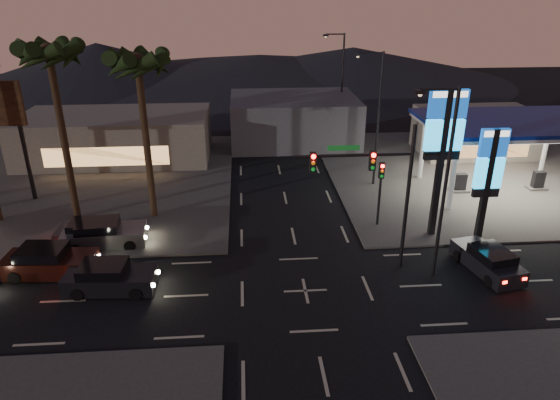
{
  "coord_description": "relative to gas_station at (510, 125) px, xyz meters",
  "views": [
    {
      "loc": [
        -2.9,
        -21.21,
        14.33
      ],
      "look_at": [
        -0.93,
        4.76,
        3.0
      ],
      "focal_mm": 32.0,
      "sensor_mm": 36.0,
      "label": 1
    }
  ],
  "objects": [
    {
      "name": "ground",
      "position": [
        -16.0,
        -12.0,
        -5.08
      ],
      "size": [
        140.0,
        140.0,
        0.0
      ],
      "primitive_type": "plane",
      "color": "black",
      "rests_on": "ground"
    },
    {
      "name": "corner_lot_ne",
      "position": [
        0.0,
        4.0,
        -5.02
      ],
      "size": [
        24.0,
        24.0,
        0.12
      ],
      "primitive_type": "cube",
      "color": "#47443F",
      "rests_on": "ground"
    },
    {
      "name": "gas_station",
      "position": [
        0.0,
        0.0,
        0.0
      ],
      "size": [
        12.2,
        8.2,
        5.47
      ],
      "color": "silver",
      "rests_on": "ground"
    },
    {
      "name": "pylon_sign_tall",
      "position": [
        -7.5,
        -6.5,
        1.31
      ],
      "size": [
        2.2,
        0.35,
        9.0
      ],
      "color": "black",
      "rests_on": "ground"
    },
    {
      "name": "suv_station",
      "position": [
        -5.99,
        -10.88,
        -4.41
      ],
      "size": [
        2.62,
        4.56,
        1.44
      ],
      "color": "black",
      "rests_on": "ground"
    },
    {
      "name": "car_lane_b_mid",
      "position": [
        -27.98,
        -6.0,
        -4.4
      ],
      "size": [
        4.52,
        1.96,
        1.46
      ],
      "color": "black",
      "rests_on": "ground"
    },
    {
      "name": "palm_a",
      "position": [
        -25.0,
        -2.5,
        4.35
      ],
      "size": [
        4.41,
        4.41,
        10.86
      ],
      "color": "black",
      "rests_on": "ground"
    },
    {
      "name": "convenience_store",
      "position": [
        2.0,
        9.0,
        -3.08
      ],
      "size": [
        10.0,
        6.0,
        4.0
      ],
      "primitive_type": "cube",
      "color": "#726B5B",
      "rests_on": "ground"
    },
    {
      "name": "corner_lot_nw",
      "position": [
        -32.0,
        4.0,
        -5.02
      ],
      "size": [
        24.0,
        24.0,
        0.12
      ],
      "primitive_type": "cube",
      "color": "#47443F",
      "rests_on": "ground"
    },
    {
      "name": "building_far_west",
      "position": [
        -30.0,
        10.0,
        -3.08
      ],
      "size": [
        16.0,
        8.0,
        4.0
      ],
      "primitive_type": "cube",
      "color": "#726B5B",
      "rests_on": "ground"
    },
    {
      "name": "car_lane_a_front",
      "position": [
        -25.87,
        -11.14,
        -4.38
      ],
      "size": [
        4.72,
        2.18,
        1.51
      ],
      "color": "black",
      "rests_on": "ground"
    },
    {
      "name": "traffic_signal_mast",
      "position": [
        -12.24,
        -10.01,
        0.15
      ],
      "size": [
        6.1,
        0.39,
        8.0
      ],
      "color": "black",
      "rests_on": "ground"
    },
    {
      "name": "pylon_sign_short",
      "position": [
        -5.0,
        -7.5,
        -0.42
      ],
      "size": [
        1.6,
        0.35,
        7.0
      ],
      "color": "black",
      "rests_on": "ground"
    },
    {
      "name": "streetlight_mid",
      "position": [
        -9.21,
        2.0,
        0.64
      ],
      "size": [
        2.14,
        0.25,
        10.0
      ],
      "color": "black",
      "rests_on": "ground"
    },
    {
      "name": "pedestal_signal",
      "position": [
        -10.5,
        -5.02,
        -2.16
      ],
      "size": [
        0.32,
        0.39,
        4.3
      ],
      "color": "black",
      "rests_on": "ground"
    },
    {
      "name": "hill_right",
      "position": [
        -1.0,
        48.0,
        -2.58
      ],
      "size": [
        50.0,
        50.0,
        5.0
      ],
      "primitive_type": "cone",
      "color": "black",
      "rests_on": "ground"
    },
    {
      "name": "palm_b",
      "position": [
        -30.0,
        -2.5,
        4.89
      ],
      "size": [
        4.41,
        4.41,
        11.46
      ],
      "color": "black",
      "rests_on": "ground"
    },
    {
      "name": "hill_left",
      "position": [
        -41.0,
        48.0,
        -2.08
      ],
      "size": [
        40.0,
        40.0,
        6.0
      ],
      "primitive_type": "cone",
      "color": "black",
      "rests_on": "ground"
    },
    {
      "name": "car_lane_a_mid",
      "position": [
        -29.45,
        -9.33,
        -4.34
      ],
      "size": [
        4.98,
        2.32,
        1.59
      ],
      "color": "black",
      "rests_on": "ground"
    },
    {
      "name": "hill_center",
      "position": [
        -16.0,
        48.0,
        -3.08
      ],
      "size": [
        60.0,
        60.0,
        4.0
      ],
      "primitive_type": "cone",
      "color": "black",
      "rests_on": "ground"
    },
    {
      "name": "streetlight_near",
      "position": [
        -9.21,
        -11.0,
        0.64
      ],
      "size": [
        2.14,
        0.25,
        10.0
      ],
      "color": "black",
      "rests_on": "ground"
    },
    {
      "name": "car_lane_b_front",
      "position": [
        -27.33,
        -6.33,
        -4.34
      ],
      "size": [
        5.0,
        2.39,
        1.59
      ],
      "color": "#545356",
      "rests_on": "ground"
    },
    {
      "name": "streetlight_far",
      "position": [
        -9.21,
        16.0,
        0.64
      ],
      "size": [
        2.14,
        0.25,
        10.0
      ],
      "color": "black",
      "rests_on": "ground"
    },
    {
      "name": "building_far_mid",
      "position": [
        -14.0,
        14.0,
        -2.88
      ],
      "size": [
        12.0,
        9.0,
        4.4
      ],
      "primitive_type": "cube",
      "color": "#4C4C51",
      "rests_on": "ground"
    }
  ]
}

